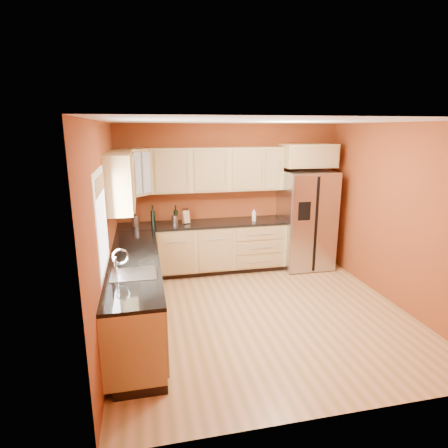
{
  "coord_description": "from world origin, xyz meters",
  "views": [
    {
      "loc": [
        -1.53,
        -4.56,
        2.51
      ],
      "look_at": [
        -0.34,
        0.9,
        1.08
      ],
      "focal_mm": 30.0,
      "sensor_mm": 36.0,
      "label": 1
    }
  ],
  "objects_px": {
    "knife_block": "(186,217)",
    "soap_dispenser": "(254,215)",
    "refrigerator": "(306,220)",
    "canister_left": "(136,221)",
    "wine_bottle_a": "(176,215)"
  },
  "relations": [
    {
      "from": "knife_block",
      "to": "canister_left",
      "type": "bearing_deg",
      "value": 163.37
    },
    {
      "from": "canister_left",
      "to": "wine_bottle_a",
      "type": "bearing_deg",
      "value": 2.5
    },
    {
      "from": "refrigerator",
      "to": "canister_left",
      "type": "distance_m",
      "value": 3.04
    },
    {
      "from": "wine_bottle_a",
      "to": "refrigerator",
      "type": "bearing_deg",
      "value": -1.89
    },
    {
      "from": "wine_bottle_a",
      "to": "canister_left",
      "type": "bearing_deg",
      "value": -177.5
    },
    {
      "from": "canister_left",
      "to": "soap_dispenser",
      "type": "distance_m",
      "value": 2.05
    },
    {
      "from": "wine_bottle_a",
      "to": "soap_dispenser",
      "type": "height_order",
      "value": "wine_bottle_a"
    },
    {
      "from": "refrigerator",
      "to": "knife_block",
      "type": "xyz_separation_m",
      "value": [
        -2.19,
        0.1,
        0.14
      ]
    },
    {
      "from": "canister_left",
      "to": "refrigerator",
      "type": "bearing_deg",
      "value": -0.91
    },
    {
      "from": "knife_block",
      "to": "soap_dispenser",
      "type": "distance_m",
      "value": 1.21
    },
    {
      "from": "refrigerator",
      "to": "wine_bottle_a",
      "type": "relative_size",
      "value": 5.43
    },
    {
      "from": "canister_left",
      "to": "soap_dispenser",
      "type": "bearing_deg",
      "value": -1.04
    },
    {
      "from": "refrigerator",
      "to": "canister_left",
      "type": "xyz_separation_m",
      "value": [
        -3.04,
        0.05,
        0.13
      ]
    },
    {
      "from": "refrigerator",
      "to": "canister_left",
      "type": "relative_size",
      "value": 9.33
    },
    {
      "from": "refrigerator",
      "to": "wine_bottle_a",
      "type": "distance_m",
      "value": 2.37
    }
  ]
}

